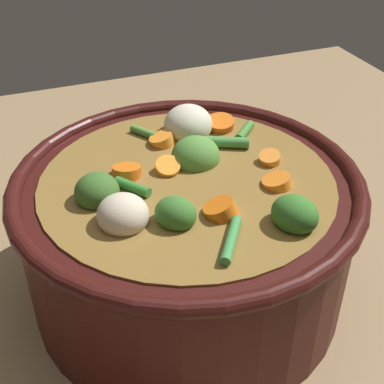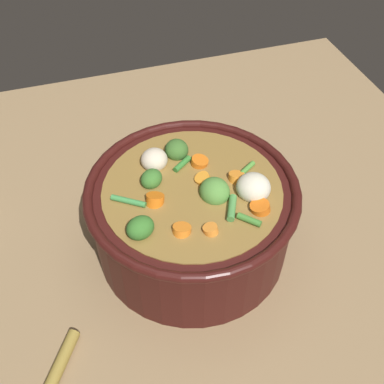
# 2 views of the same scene
# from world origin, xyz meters

# --- Properties ---
(ground_plane) EXTENTS (1.10, 1.10, 0.00)m
(ground_plane) POSITION_xyz_m (0.00, 0.00, 0.00)
(ground_plane) COLOR #8C704C
(cooking_pot) EXTENTS (0.32, 0.32, 0.16)m
(cooking_pot) POSITION_xyz_m (-0.00, -0.00, 0.07)
(cooking_pot) COLOR #38110F
(cooking_pot) RESTS_ON ground_plane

